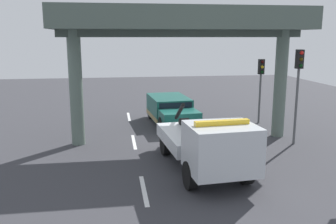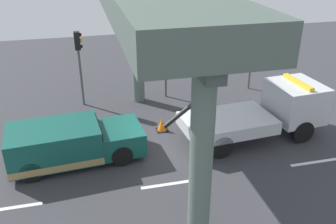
% 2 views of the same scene
% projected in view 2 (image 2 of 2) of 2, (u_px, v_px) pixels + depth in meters
% --- Properties ---
extents(ground_plane, '(60.00, 40.00, 0.10)m').
position_uv_depth(ground_plane, '(161.00, 150.00, 15.79)').
color(ground_plane, '#38383D').
extents(lane_stripe_west, '(2.60, 0.16, 0.01)m').
position_uv_depth(lane_stripe_west, '(2.00, 209.00, 12.32)').
color(lane_stripe_west, silver).
rests_on(lane_stripe_west, ground).
extents(lane_stripe_mid, '(2.60, 0.16, 0.01)m').
position_uv_depth(lane_stripe_mid, '(176.00, 183.00, 13.60)').
color(lane_stripe_mid, silver).
rests_on(lane_stripe_mid, ground).
extents(lane_stripe_east, '(2.60, 0.16, 0.01)m').
position_uv_depth(lane_stripe_east, '(320.00, 161.00, 14.88)').
color(lane_stripe_east, silver).
rests_on(lane_stripe_east, ground).
extents(tow_truck_white, '(7.33, 2.86, 2.46)m').
position_uv_depth(tow_truck_white, '(267.00, 111.00, 16.33)').
color(tow_truck_white, silver).
rests_on(tow_truck_white, ground).
extents(towed_van_green, '(5.35, 2.58, 1.58)m').
position_uv_depth(towed_van_green, '(70.00, 143.00, 14.63)').
color(towed_van_green, '#145147').
rests_on(towed_van_green, ground).
extents(overpass_structure, '(3.60, 12.43, 6.62)m').
position_uv_depth(overpass_structure, '(158.00, 10.00, 13.23)').
color(overpass_structure, '#596B60').
rests_on(overpass_structure, ground).
extents(traffic_light_near, '(0.39, 0.32, 3.91)m').
position_uv_depth(traffic_light_near, '(79.00, 52.00, 18.56)').
color(traffic_light_near, '#515456').
rests_on(traffic_light_near, ground).
extents(traffic_light_far, '(0.39, 0.32, 4.63)m').
position_uv_depth(traffic_light_far, '(166.00, 37.00, 19.30)').
color(traffic_light_far, '#515456').
rests_on(traffic_light_far, ground).
extents(traffic_light_mid, '(0.39, 0.32, 3.96)m').
position_uv_depth(traffic_light_mid, '(253.00, 40.00, 20.58)').
color(traffic_light_mid, '#515456').
rests_on(traffic_light_mid, ground).
extents(traffic_cone_orange, '(0.52, 0.52, 0.62)m').
position_uv_depth(traffic_cone_orange, '(162.00, 125.00, 17.10)').
color(traffic_cone_orange, orange).
rests_on(traffic_cone_orange, ground).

